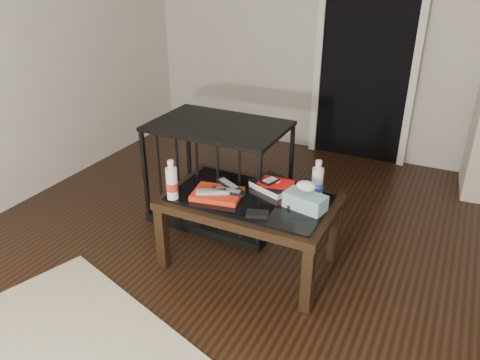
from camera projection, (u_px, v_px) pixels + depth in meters
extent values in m
plane|color=black|center=(313.00, 345.00, 2.32)|extent=(5.00, 5.00, 0.00)
plane|color=beige|center=(424.00, 7.00, 3.74)|extent=(5.00, 0.00, 5.00)
cube|color=black|center=(367.00, 48.00, 4.02)|extent=(0.80, 0.05, 2.00)
cube|color=silver|center=(319.00, 45.00, 4.17)|extent=(0.06, 0.04, 2.04)
cube|color=silver|center=(418.00, 53.00, 3.83)|extent=(0.06, 0.04, 2.04)
cube|color=black|center=(162.00, 237.00, 2.82)|extent=(0.06, 0.06, 0.40)
cube|color=black|center=(308.00, 280.00, 2.46)|extent=(0.06, 0.06, 0.40)
cube|color=black|center=(206.00, 200.00, 3.24)|extent=(0.06, 0.06, 0.40)
cube|color=black|center=(335.00, 232.00, 2.88)|extent=(0.06, 0.06, 0.40)
cube|color=black|center=(250.00, 202.00, 2.75)|extent=(1.00, 0.60, 0.05)
cube|color=black|center=(250.00, 198.00, 2.74)|extent=(0.90, 0.50, 0.01)
cube|color=black|center=(220.00, 213.00, 3.43)|extent=(0.91, 0.61, 0.06)
cube|color=black|center=(218.00, 126.00, 3.13)|extent=(0.91, 0.61, 0.02)
cube|color=black|center=(145.00, 177.00, 3.23)|extent=(0.03, 0.03, 0.70)
cube|color=black|center=(259.00, 204.00, 2.89)|extent=(0.03, 0.03, 0.70)
cube|color=black|center=(188.00, 149.00, 3.68)|extent=(0.03, 0.03, 0.70)
cube|color=black|center=(291.00, 170.00, 3.34)|extent=(0.03, 0.03, 0.70)
cube|color=red|center=(217.00, 194.00, 2.73)|extent=(0.31, 0.26, 0.03)
cube|color=#9E9FA3|center=(213.00, 192.00, 2.70)|extent=(0.20, 0.14, 0.02)
cube|color=black|center=(228.00, 191.00, 2.71)|extent=(0.20, 0.07, 0.02)
cube|color=black|center=(229.00, 185.00, 2.79)|extent=(0.20, 0.14, 0.02)
cube|color=black|center=(274.00, 185.00, 2.82)|extent=(0.31, 0.28, 0.05)
cube|color=red|center=(276.00, 182.00, 2.80)|extent=(0.19, 0.14, 0.01)
cube|color=black|center=(270.00, 181.00, 2.79)|extent=(0.09, 0.12, 0.02)
cube|color=black|center=(287.00, 204.00, 2.64)|extent=(0.10, 0.08, 0.02)
cube|color=black|center=(257.00, 214.00, 2.54)|extent=(0.14, 0.10, 0.02)
cylinder|color=white|center=(172.00, 180.00, 2.67)|extent=(0.08, 0.08, 0.24)
cylinder|color=silver|center=(317.00, 180.00, 2.67)|extent=(0.08, 0.08, 0.24)
cube|color=#22777D|center=(305.00, 201.00, 2.59)|extent=(0.25, 0.16, 0.09)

